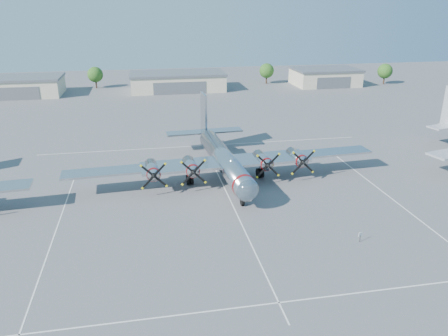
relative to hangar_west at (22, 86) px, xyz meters
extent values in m
plane|color=#57575A|center=(45.00, -81.96, -2.71)|extent=(260.00, 260.00, 0.00)
cube|color=silver|center=(23.00, -86.96, -2.71)|extent=(0.15, 40.00, 0.01)
cube|color=silver|center=(45.00, -86.96, -2.71)|extent=(0.15, 40.00, 0.01)
cube|color=silver|center=(67.00, -86.96, -2.71)|extent=(0.15, 40.00, 0.01)
cube|color=silver|center=(45.00, -103.96, -2.71)|extent=(60.00, 0.15, 0.01)
cube|color=silver|center=(45.00, -56.96, -2.71)|extent=(60.00, 0.15, 0.01)
cube|color=#BCB395|center=(0.00, 0.04, -0.31)|extent=(22.00, 14.00, 4.80)
cube|color=slate|center=(0.00, 0.04, 2.39)|extent=(22.60, 14.60, 0.60)
cube|color=slate|center=(0.00, -7.01, -0.91)|extent=(12.10, 0.20, 3.60)
cube|color=#BCB395|center=(45.00, 0.04, -0.31)|extent=(28.00, 14.00, 4.80)
cube|color=slate|center=(45.00, 0.04, 2.39)|extent=(28.60, 14.60, 0.60)
cube|color=slate|center=(45.00, -7.01, -0.91)|extent=(15.40, 0.20, 3.60)
cube|color=#BCB395|center=(93.00, 0.04, -0.31)|extent=(20.00, 14.00, 4.80)
cube|color=slate|center=(93.00, 0.04, 2.39)|extent=(20.60, 14.60, 0.60)
cube|color=slate|center=(93.00, -7.01, -0.91)|extent=(11.00, 0.20, 3.60)
cylinder|color=#382619|center=(20.00, 8.04, -1.31)|extent=(0.50, 0.50, 2.80)
sphere|color=#234814|center=(20.00, 8.04, 1.53)|extent=(4.80, 4.80, 4.80)
cylinder|color=#382619|center=(75.00, 6.04, -1.31)|extent=(0.50, 0.50, 2.80)
sphere|color=#234814|center=(75.00, 6.04, 1.53)|extent=(4.80, 4.80, 4.80)
cylinder|color=#382619|center=(113.00, -1.96, -1.31)|extent=(0.50, 0.50, 2.80)
sphere|color=#234814|center=(113.00, -1.96, 1.53)|extent=(4.80, 4.80, 4.80)
cylinder|color=black|center=(57.20, -95.36, -2.26)|extent=(0.07, 0.07, 0.92)
cube|color=white|center=(57.20, -95.36, -1.74)|extent=(0.60, 0.28, 0.46)
camera|label=1|loc=(34.16, -134.88, 22.57)|focal=35.00mm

